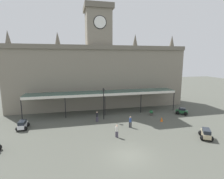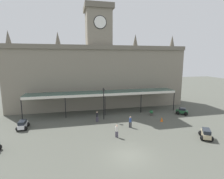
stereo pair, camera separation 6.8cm
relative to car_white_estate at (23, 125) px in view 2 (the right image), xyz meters
name	(u,v)px [view 2 (the right image)]	position (x,y,z in m)	size (l,w,h in m)	color
ground_plane	(129,156)	(12.62, -10.18, -0.56)	(140.00, 140.00, 0.00)	#4E5047
station_building	(99,73)	(12.62, 10.30, 6.34)	(35.09, 6.62, 20.18)	gray
entrance_canopy	(104,93)	(12.62, 4.77, 3.30)	(27.19, 3.26, 4.01)	#38564C
car_white_estate	(23,125)	(0.00, 0.00, 0.00)	(1.56, 2.26, 1.27)	silver
car_green_sedan	(182,112)	(26.28, 0.93, -0.06)	(2.24, 2.17, 1.19)	#1E512D
car_beige_estate	(206,134)	(23.28, -8.46, 0.00)	(2.22, 2.43, 1.27)	tan
pedestrian_near_entrance	(117,131)	(12.42, -5.65, 0.34)	(0.34, 0.34, 1.67)	#3F384C
pedestrian_beside_cars	(130,121)	(15.17, -2.89, 0.34)	(0.39, 0.34, 1.67)	black
pedestrian_crossing_forecourt	(97,116)	(10.79, 0.60, 0.34)	(0.38, 0.34, 1.67)	#3F384C
victorian_lamppost	(104,100)	(12.02, 1.41, 2.71)	(0.30, 0.30, 5.32)	black
traffic_cone	(162,119)	(20.89, -1.66, -0.19)	(0.40, 0.40, 0.74)	orange
planter_forecourt_centre	(151,113)	(20.57, 1.54, -0.07)	(0.60, 0.60, 0.96)	#47423D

